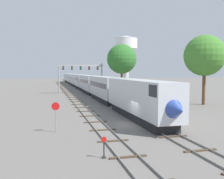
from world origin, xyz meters
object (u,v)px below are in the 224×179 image
passenger_train (80,81)px  trackside_tree_left (205,56)px  signal_gantry (81,71)px  trackside_tree_mid (122,59)px  switch_stand (104,151)px  water_tower (126,46)px  stop_sign (56,113)px

passenger_train → trackside_tree_left: size_ratio=11.03×
signal_gantry → trackside_tree_mid: size_ratio=0.91×
switch_stand → trackside_tree_left: size_ratio=0.12×
water_tower → trackside_tree_left: (-10.02, -76.76, -9.80)m
passenger_train → signal_gantry: signal_gantry is taller
signal_gantry → trackside_tree_left: (17.96, -28.49, 2.63)m
signal_gantry → water_tower: bearing=59.9°
stop_sign → trackside_tree_mid: 45.31m
signal_gantry → trackside_tree_mid: (10.86, -1.91, 3.28)m
passenger_train → stop_sign: passenger_train is taller
signal_gantry → trackside_tree_left: size_ratio=1.00×
passenger_train → water_tower: 41.55m
signal_gantry → trackside_tree_left: bearing=-57.8°
water_tower → signal_gantry: bearing=-120.1°
passenger_train → switch_stand: 70.74m
signal_gantry → trackside_tree_left: 33.78m
stop_sign → trackside_tree_mid: trackside_tree_mid is taller
passenger_train → trackside_tree_left: trackside_tree_left is taller
trackside_tree_mid → switch_stand: bearing=-107.9°
switch_stand → passenger_train: bearing=84.2°
water_tower → switch_stand: 105.74m
stop_sign → trackside_tree_left: (25.71, 14.08, 6.69)m
stop_sign → trackside_tree_mid: size_ratio=0.22×
stop_sign → trackside_tree_left: bearing=28.7°
stop_sign → switch_stand: bearing=-70.2°
passenger_train → switch_stand: (-7.10, -70.35, -2.09)m
switch_stand → trackside_tree_mid: (15.71, 48.73, 8.70)m
signal_gantry → water_tower: (27.98, 48.27, 12.43)m
passenger_train → water_tower: bearing=48.0°
water_tower → trackside_tree_left: 78.03m
water_tower → stop_sign: (-35.73, -90.84, -16.49)m
trackside_tree_left → water_tower: bearing=82.6°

